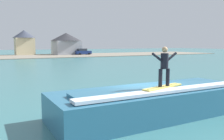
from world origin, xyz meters
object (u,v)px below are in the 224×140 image
surfboard (163,87)px  surfer (164,64)px  car_far_shore (83,52)px  house_gabled_white (66,43)px  house_small_cottage (24,41)px  wave_crest (153,101)px

surfboard → surfer: (0.02, -0.03, 0.95)m
surfer → car_far_shore: bearing=71.8°
house_gabled_white → house_small_cottage: 11.61m
car_far_shore → house_small_cottage: bearing=152.8°
house_gabled_white → house_small_cottage: house_small_cottage is taller
surfboard → car_far_shore: bearing=71.8°
car_far_shore → house_gabled_white: bearing=129.9°
wave_crest → house_small_cottage: house_small_cottage is taller
car_far_shore → surfboard: bearing=-108.2°
surfboard → house_small_cottage: bearing=86.5°
wave_crest → car_far_shore: (18.51, 55.51, 0.31)m
wave_crest → car_far_shore: 58.52m
house_gabled_white → surfboard: bearing=-103.9°
surfboard → house_small_cottage: size_ratio=0.33×
wave_crest → surfboard: (0.02, -0.59, 0.74)m
wave_crest → house_gabled_white: (14.99, 59.73, 2.89)m
house_small_cottage → wave_crest: bearing=-93.5°
house_gabled_white → surfer: bearing=-103.9°
surfboard → house_small_cottage: 63.81m
car_far_shore → house_gabled_white: 6.08m
car_far_shore → surfer: bearing=-108.2°
surfer → car_far_shore: size_ratio=0.37×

